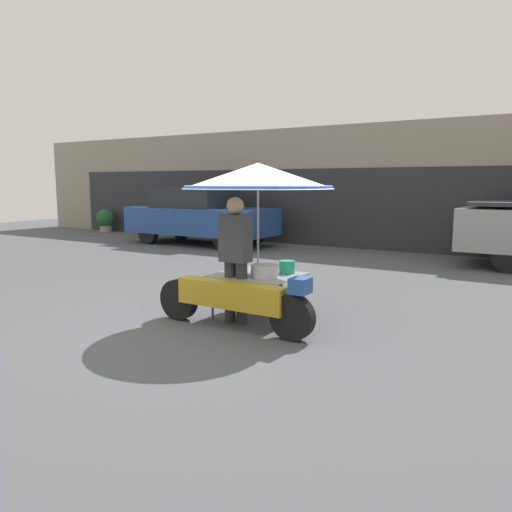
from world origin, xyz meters
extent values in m
plane|color=#4C4F54|center=(0.00, 0.00, 0.00)|extent=(36.00, 36.00, 0.00)
cube|color=gray|center=(0.00, 9.26, 1.68)|extent=(28.00, 2.00, 3.36)
cube|color=#28282D|center=(0.00, 8.23, 1.09)|extent=(23.80, 0.06, 2.18)
cylinder|color=black|center=(1.10, 0.14, 0.27)|extent=(0.54, 0.14, 0.54)
cylinder|color=black|center=(-0.58, 0.14, 0.27)|extent=(0.54, 0.14, 0.54)
cube|color=#B7931E|center=(0.26, 0.14, 0.43)|extent=(1.49, 0.24, 0.32)
cube|color=#234C93|center=(1.20, 0.14, 0.65)|extent=(0.20, 0.24, 0.18)
cylinder|color=black|center=(0.26, 1.04, 0.24)|extent=(0.48, 0.14, 0.48)
cylinder|color=#515156|center=(0.72, 0.36, 0.29)|extent=(0.03, 0.03, 0.57)
cylinder|color=#515156|center=(0.72, 1.16, 0.29)|extent=(0.03, 0.03, 0.57)
cylinder|color=#515156|center=(-0.20, 0.36, 0.29)|extent=(0.03, 0.03, 0.57)
cylinder|color=#515156|center=(-0.20, 1.16, 0.29)|extent=(0.03, 0.03, 0.57)
cube|color=#9E9EA3|center=(0.26, 0.76, 0.58)|extent=(1.07, 0.94, 0.02)
cylinder|color=#B2B2B7|center=(0.26, 0.76, 1.15)|extent=(0.03, 0.03, 1.12)
cone|color=white|center=(0.26, 0.76, 1.88)|extent=(1.97, 1.97, 0.33)
torus|color=blue|center=(0.26, 0.76, 1.73)|extent=(1.92, 1.92, 0.05)
cylinder|color=silver|center=(0.02, 0.59, 0.67)|extent=(0.31, 0.31, 0.16)
cylinder|color=#B7B7BC|center=(0.45, 0.62, 0.67)|extent=(0.35, 0.35, 0.16)
cylinder|color=silver|center=(0.21, 0.95, 0.62)|extent=(0.26, 0.26, 0.07)
cylinder|color=#1E936B|center=(0.55, 1.02, 0.68)|extent=(0.21, 0.21, 0.17)
cylinder|color=#2D2D33|center=(0.06, 0.39, 0.40)|extent=(0.14, 0.14, 0.80)
cylinder|color=#2D2D33|center=(0.24, 0.39, 0.40)|extent=(0.14, 0.14, 0.80)
cube|color=#38383D|center=(0.15, 0.39, 1.10)|extent=(0.38, 0.22, 0.60)
sphere|color=tan|center=(0.15, 0.39, 1.51)|extent=(0.22, 0.22, 0.22)
cylinder|color=black|center=(-4.00, 5.95, 0.32)|extent=(0.64, 0.20, 0.64)
cylinder|color=black|center=(-4.00, 7.44, 0.32)|extent=(0.64, 0.20, 0.64)
cylinder|color=black|center=(-6.75, 5.95, 0.32)|extent=(0.64, 0.20, 0.64)
cylinder|color=black|center=(-6.75, 7.44, 0.32)|extent=(0.64, 0.20, 0.64)
cube|color=navy|center=(-5.37, 6.70, 0.70)|extent=(4.44, 1.75, 0.75)
cube|color=#1E2328|center=(-5.59, 6.70, 1.36)|extent=(2.13, 1.54, 0.57)
cylinder|color=black|center=(2.80, 6.25, 0.37)|extent=(0.74, 0.24, 0.74)
cylinder|color=gray|center=(-10.64, 7.80, 0.12)|extent=(0.42, 0.42, 0.23)
sphere|color=#1E5B2D|center=(-10.64, 7.80, 0.51)|extent=(0.65, 0.65, 0.65)
camera|label=1|loc=(3.67, -4.78, 1.79)|focal=35.00mm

